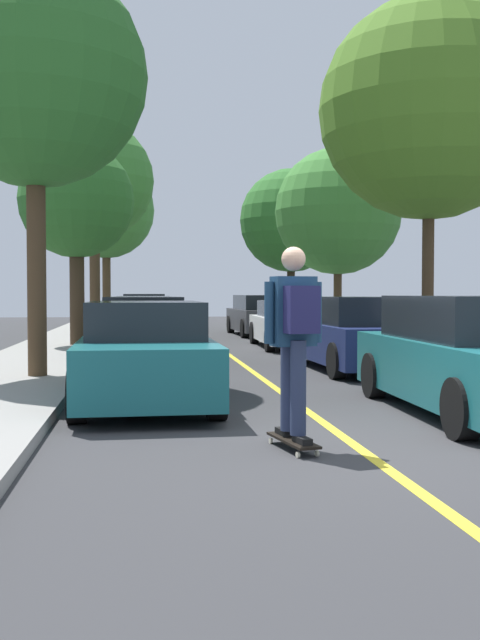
# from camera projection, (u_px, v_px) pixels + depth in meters

# --- Properties ---
(ground) EXTENTS (80.00, 80.00, 0.00)m
(ground) POSITION_uv_depth(u_px,v_px,m) (354.00, 445.00, 7.34)
(ground) COLOR #353538
(center_line) EXTENTS (0.12, 39.20, 0.01)m
(center_line) POSITION_uv_depth(u_px,v_px,m) (280.00, 391.00, 11.31)
(center_line) COLOR gold
(center_line) RESTS_ON ground
(parked_car_left_nearest) EXTENTS (1.88, 4.32, 1.38)m
(parked_car_left_nearest) POSITION_uv_depth(u_px,v_px,m) (145.00, 354.00, 10.12)
(parked_car_left_nearest) COLOR #196066
(parked_car_left_nearest) RESTS_ON ground
(parked_car_left_near) EXTENTS (2.04, 4.37, 1.41)m
(parked_car_left_near) POSITION_uv_depth(u_px,v_px,m) (145.00, 329.00, 16.51)
(parked_car_left_near) COLOR black
(parked_car_left_near) RESTS_ON ground
(parked_car_left_far) EXTENTS (1.97, 4.09, 1.40)m
(parked_car_left_far) POSITION_uv_depth(u_px,v_px,m) (144.00, 318.00, 23.46)
(parked_car_left_far) COLOR #38383D
(parked_car_left_far) RESTS_ON ground
(parked_car_left_farthest) EXTENTS (1.90, 4.08, 1.45)m
(parked_car_left_farthest) POSITION_uv_depth(u_px,v_px,m) (144.00, 313.00, 29.69)
(parked_car_left_farthest) COLOR #B7B7BC
(parked_car_left_farthest) RESTS_ON ground
(parked_car_right_nearest) EXTENTS (2.00, 4.52, 1.46)m
(parked_car_right_nearest) POSITION_uv_depth(u_px,v_px,m) (477.00, 357.00, 9.20)
(parked_car_right_nearest) COLOR #196066
(parked_car_right_nearest) RESTS_ON ground
(parked_car_right_near) EXTENTS (1.92, 4.58, 1.42)m
(parked_car_right_near) POSITION_uv_depth(u_px,v_px,m) (355.00, 334.00, 14.54)
(parked_car_right_near) COLOR navy
(parked_car_right_near) RESTS_ON ground
(parked_car_right_far) EXTENTS (2.06, 4.57, 1.28)m
(parked_car_right_far) POSITION_uv_depth(u_px,v_px,m) (293.00, 324.00, 20.50)
(parked_car_right_far) COLOR white
(parked_car_right_far) RESTS_ON ground
(parked_car_right_farthest) EXTENTS (1.94, 4.67, 1.42)m
(parked_car_right_farthest) POSITION_uv_depth(u_px,v_px,m) (260.00, 315.00, 26.39)
(parked_car_right_farthest) COLOR #38383D
(parked_car_right_farthest) RESTS_ON ground
(street_tree_left_nearest) EXTENTS (3.64, 3.64, 6.71)m
(street_tree_left_nearest) POSITION_uv_depth(u_px,v_px,m) (35.00, 75.00, 12.07)
(street_tree_left_nearest) COLOR #4C3823
(street_tree_left_nearest) RESTS_ON sidewalk_left
(street_tree_left_near) EXTENTS (3.01, 3.01, 5.27)m
(street_tree_left_near) POSITION_uv_depth(u_px,v_px,m) (76.00, 202.00, 19.50)
(street_tree_left_near) COLOR #3D2D1E
(street_tree_left_near) RESTS_ON sidewalk_left
(street_tree_left_far) EXTENTS (4.25, 4.25, 7.50)m
(street_tree_left_far) POSITION_uv_depth(u_px,v_px,m) (94.00, 181.00, 26.66)
(street_tree_left_far) COLOR #4C3823
(street_tree_left_far) RESTS_ON sidewalk_left
(street_tree_left_farthest) EXTENTS (4.52, 4.52, 7.50)m
(street_tree_left_farthest) POSITION_uv_depth(u_px,v_px,m) (106.00, 211.00, 35.16)
(street_tree_left_farthest) COLOR #4C3823
(street_tree_left_farthest) RESTS_ON sidewalk_left
(street_tree_right_nearest) EXTENTS (4.52, 4.52, 7.38)m
(street_tree_right_nearest) POSITION_uv_depth(u_px,v_px,m) (429.00, 109.00, 15.28)
(street_tree_right_nearest) COLOR #4C3823
(street_tree_right_nearest) RESTS_ON sidewalk_right
(street_tree_right_near) EXTENTS (3.81, 3.81, 5.72)m
(street_tree_right_near) POSITION_uv_depth(u_px,v_px,m) (338.00, 212.00, 22.48)
(street_tree_right_near) COLOR #4C3823
(street_tree_right_near) RESTS_ON sidewalk_right
(street_tree_right_far) EXTENTS (4.08, 4.08, 6.27)m
(street_tree_right_far) POSITION_uv_depth(u_px,v_px,m) (291.00, 221.00, 29.62)
(street_tree_right_far) COLOR #3D2D1E
(street_tree_right_far) RESTS_ON sidewalk_right
(skateboard) EXTENTS (0.38, 0.87, 0.10)m
(skateboard) POSITION_uv_depth(u_px,v_px,m) (293.00, 441.00, 7.11)
(skateboard) COLOR black
(skateboard) RESTS_ON ground
(skateboarder) EXTENTS (0.59, 0.71, 1.83)m
(skateboarder) POSITION_uv_depth(u_px,v_px,m) (295.00, 330.00, 7.04)
(skateboarder) COLOR black
(skateboarder) RESTS_ON skateboard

